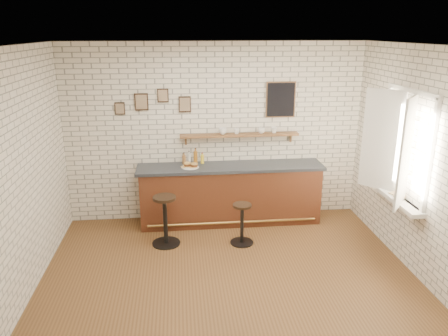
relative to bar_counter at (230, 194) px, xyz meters
The scene contains 21 objects.
ground 1.79m from the bar_counter, 97.60° to the right, with size 5.00×5.00×0.00m, color brown.
bar_counter is the anchor object (origin of this frame).
sandwich_plate 0.84m from the bar_counter, behind, with size 0.28×0.28×0.01m, color white.
ciabatta_sandwich 0.86m from the bar_counter, behind, with size 0.26×0.19×0.08m.
potato_chips 0.86m from the bar_counter, behind, with size 0.26×0.18×0.00m.
bitters_bottle_brown 0.98m from the bar_counter, 167.32° to the left, with size 0.06×0.06×0.20m.
bitters_bottle_white 0.92m from the bar_counter, 165.82° to the left, with size 0.06×0.06×0.22m.
bitters_bottle_amber 0.86m from the bar_counter, 163.24° to the left, with size 0.07×0.07×0.27m.
condiment_bottle_yellow 0.76m from the bar_counter, 159.42° to the left, with size 0.06×0.06×0.19m.
bar_stool_left 1.31m from the bar_counter, 146.26° to the right, with size 0.46×0.46×0.78m.
bar_stool_right 0.84m from the bar_counter, 84.34° to the right, with size 0.36×0.36×0.65m.
wall_shelf 1.01m from the bar_counter, 49.46° to the left, with size 2.00×0.18×0.18m.
shelf_cup_a 1.07m from the bar_counter, 118.20° to the left, with size 0.14×0.14×0.11m, color white.
shelf_cup_b 1.07m from the bar_counter, 58.25° to the left, with size 0.10×0.10×0.09m, color white.
shelf_cup_c 1.19m from the bar_counter, 20.21° to the left, with size 0.12×0.12×0.09m, color white.
shelf_cup_d 1.31m from the bar_counter, 14.76° to the left, with size 0.11×0.11×0.10m, color white.
back_wall_decor 1.56m from the bar_counter, 90.09° to the left, with size 2.96×0.02×0.56m.
window_sill 2.61m from the bar_counter, 32.77° to the right, with size 0.20×1.35×0.06m.
casement_window 2.79m from the bar_counter, 33.29° to the right, with size 0.40×1.30×1.56m.
book_lower 2.62m from the bar_counter, 33.61° to the right, with size 0.16×0.22×0.02m, color tan.
book_upper 2.62m from the bar_counter, 33.43° to the right, with size 0.16×0.22×0.02m, color tan.
Camera 1 is at (-0.61, -5.18, 3.17)m, focal length 35.00 mm.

